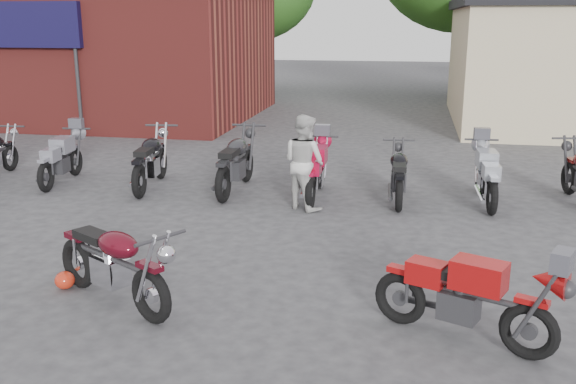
% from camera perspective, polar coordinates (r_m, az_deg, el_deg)
% --- Properties ---
extents(ground, '(90.00, 90.00, 0.00)m').
position_cam_1_polar(ground, '(7.27, -7.84, -10.64)').
color(ground, '#333336').
extents(brick_building, '(12.00, 8.00, 4.00)m').
position_cam_1_polar(brick_building, '(23.10, -18.43, 11.53)').
color(brick_building, maroon).
rests_on(brick_building, ground).
extents(tree_1, '(5.92, 5.92, 7.40)m').
position_cam_1_polar(tree_1, '(29.09, -3.51, 16.18)').
color(tree_1, '#285416').
rests_on(tree_1, ground).
extents(vintage_motorcycle, '(2.02, 1.55, 1.14)m').
position_cam_1_polar(vintage_motorcycle, '(7.44, -15.28, -5.67)').
color(vintage_motorcycle, '#460813').
rests_on(vintage_motorcycle, ground).
extents(sportbike, '(1.92, 1.28, 1.06)m').
position_cam_1_polar(sportbike, '(6.65, 15.58, -8.61)').
color(sportbike, '#A60D0E').
rests_on(sportbike, ground).
extents(helmet, '(0.28, 0.28, 0.22)m').
position_cam_1_polar(helmet, '(8.22, -19.23, -7.41)').
color(helmet, '#B42713').
rests_on(helmet, ground).
extents(person_light, '(1.00, 0.95, 1.62)m').
position_cam_1_polar(person_light, '(10.84, 1.44, 2.69)').
color(person_light, beige).
rests_on(person_light, ground).
extents(row_bike_1, '(0.80, 1.91, 1.07)m').
position_cam_1_polar(row_bike_1, '(13.37, -19.54, 3.00)').
color(row_bike_1, gray).
rests_on(row_bike_1, ground).
extents(row_bike_2, '(0.93, 2.13, 1.20)m').
position_cam_1_polar(row_bike_2, '(12.52, -12.14, 3.06)').
color(row_bike_2, black).
rests_on(row_bike_2, ground).
extents(row_bike_3, '(0.74, 2.16, 1.25)m').
position_cam_1_polar(row_bike_3, '(12.01, -4.66, 2.96)').
color(row_bike_3, black).
rests_on(row_bike_3, ground).
extents(row_bike_4, '(0.67, 1.93, 1.11)m').
position_cam_1_polar(row_bike_4, '(11.53, 2.53, 2.14)').
color(row_bike_4, '#B80F35').
rests_on(row_bike_4, ground).
extents(row_bike_5, '(0.70, 1.87, 1.07)m').
position_cam_1_polar(row_bike_5, '(11.52, 9.81, 1.82)').
color(row_bike_5, black).
rests_on(row_bike_5, ground).
extents(row_bike_6, '(0.71, 1.94, 1.11)m').
position_cam_1_polar(row_bike_6, '(11.71, 17.25, 1.66)').
color(row_bike_6, '#999EA7').
rests_on(row_bike_6, ground).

